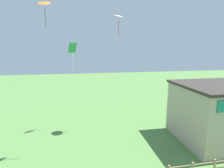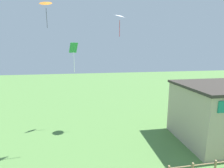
% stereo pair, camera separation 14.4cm
% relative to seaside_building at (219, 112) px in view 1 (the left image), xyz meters
% --- Properties ---
extents(seaside_building, '(7.77, 6.54, 5.50)m').
position_rel_seaside_building_xyz_m(seaside_building, '(0.00, 0.00, 0.00)').
color(seaside_building, '#B7A88E').
rests_on(seaside_building, ground_plane).
extents(kite_white_delta, '(1.53, 1.53, 2.25)m').
position_rel_seaside_building_xyz_m(kite_white_delta, '(-8.93, 4.40, 9.20)').
color(kite_white_delta, white).
extents(kite_orange_delta, '(1.45, 1.36, 3.04)m').
position_rel_seaside_building_xyz_m(kite_orange_delta, '(-16.62, 7.97, 10.96)').
color(kite_orange_delta, orange).
extents(kite_green_diamond, '(1.00, 0.87, 3.09)m').
position_rel_seaside_building_xyz_m(kite_green_diamond, '(-13.67, 5.22, 5.76)').
color(kite_green_diamond, green).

